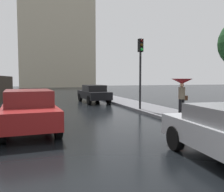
# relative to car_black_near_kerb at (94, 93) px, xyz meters

# --- Properties ---
(car_black_near_kerb) EXTENTS (1.94, 4.39, 1.41)m
(car_black_near_kerb) POSITION_rel_car_black_near_kerb_xyz_m (0.00, 0.00, 0.00)
(car_black_near_kerb) COLOR black
(car_black_near_kerb) RESTS_ON ground
(car_red_mid_road) EXTENTS (2.10, 4.38, 1.51)m
(car_red_mid_road) POSITION_rel_car_black_near_kerb_xyz_m (-4.70, -9.62, 0.06)
(car_red_mid_road) COLOR maroon
(car_red_mid_road) RESTS_ON ground
(pedestrian_with_umbrella_near) EXTENTS (1.03, 1.03, 1.78)m
(pedestrian_with_umbrella_near) POSITION_rel_car_black_near_kerb_xyz_m (2.43, -8.56, 0.85)
(pedestrian_with_umbrella_near) COLOR black
(pedestrian_with_umbrella_near) RESTS_ON sidewalk_strip
(traffic_light) EXTENTS (0.26, 0.39, 4.08)m
(traffic_light) POSITION_rel_car_black_near_kerb_xyz_m (1.44, -5.81, 2.25)
(traffic_light) COLOR black
(traffic_light) RESTS_ON sidewalk_strip
(distant_tower) EXTENTS (16.19, 7.33, 24.07)m
(distant_tower) POSITION_rel_car_black_near_kerb_xyz_m (0.27, 36.13, 9.12)
(distant_tower) COLOR #B2A88E
(distant_tower) RESTS_ON ground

